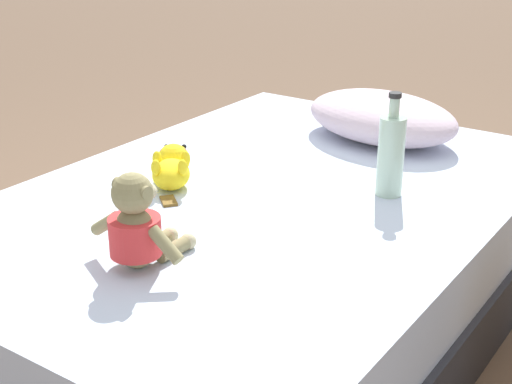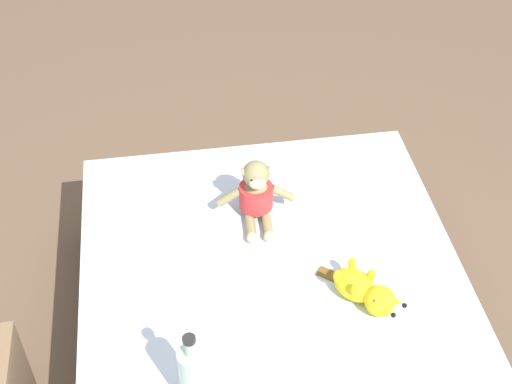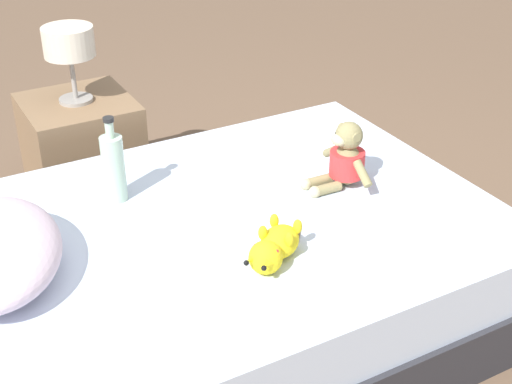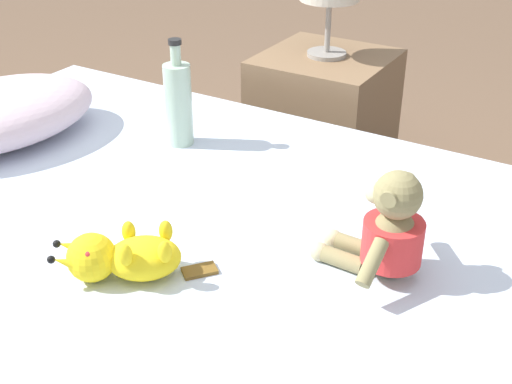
# 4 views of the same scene
# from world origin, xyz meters

# --- Properties ---
(ground_plane) EXTENTS (16.00, 16.00, 0.00)m
(ground_plane) POSITION_xyz_m (0.00, 0.00, 0.00)
(ground_plane) COLOR brown
(bed) EXTENTS (1.32, 1.93, 0.41)m
(bed) POSITION_xyz_m (0.00, 0.00, 0.20)
(bed) COLOR #2D2D33
(bed) RESTS_ON ground_plane
(plush_monkey) EXTENTS (0.29, 0.23, 0.24)m
(plush_monkey) POSITION_xyz_m (0.01, -0.54, 0.50)
(plush_monkey) COLOR #8E8456
(plush_monkey) RESTS_ON bed
(plush_yellow_creature) EXTENTS (0.24, 0.29, 0.10)m
(plush_yellow_creature) POSITION_xyz_m (-0.27, -0.09, 0.46)
(plush_yellow_creature) COLOR yellow
(plush_yellow_creature) RESTS_ON bed
(glass_bottle) EXTENTS (0.08, 0.08, 0.30)m
(glass_bottle) POSITION_xyz_m (0.30, 0.19, 0.53)
(glass_bottle) COLOR #B2D1B7
(glass_bottle) RESTS_ON bed
(nightstand) EXTENTS (0.44, 0.44, 0.47)m
(nightstand) POSITION_xyz_m (1.05, 0.10, 0.24)
(nightstand) COLOR #846647
(nightstand) RESTS_ON ground_plane
(bedside_lamp) EXTENTS (0.21, 0.21, 0.32)m
(bedside_lamp) POSITION_xyz_m (1.05, 0.10, 0.71)
(bedside_lamp) COLOR gray
(bedside_lamp) RESTS_ON nightstand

